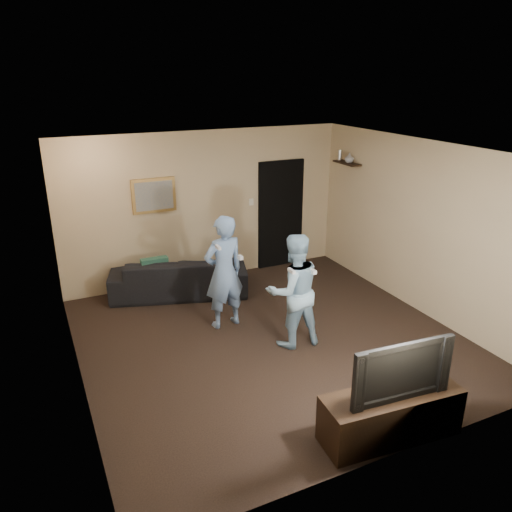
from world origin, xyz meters
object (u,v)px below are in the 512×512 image
television (396,367)px  sofa (179,276)px  wii_player_left (224,272)px  tv_console (391,415)px  wii_player_right (293,291)px

television → sofa: bearing=107.0°
wii_player_left → tv_console: bearing=-77.8°
wii_player_left → wii_player_right: bearing=-54.3°
tv_console → television: (-0.00, 0.00, 0.57)m
sofa → television: television is taller
tv_console → wii_player_left: (-0.63, 2.93, 0.58)m
television → wii_player_left: wii_player_left is taller
sofa → television: bearing=119.6°
sofa → television: (0.91, -4.27, 0.50)m
wii_player_left → sofa: bearing=101.9°
television → wii_player_right: (0.00, 2.04, -0.03)m
wii_player_left → wii_player_right: (0.63, -0.88, -0.05)m
sofa → wii_player_right: (0.91, -2.22, 0.46)m
wii_player_right → television: bearing=-90.0°
television → wii_player_right: size_ratio=0.69×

